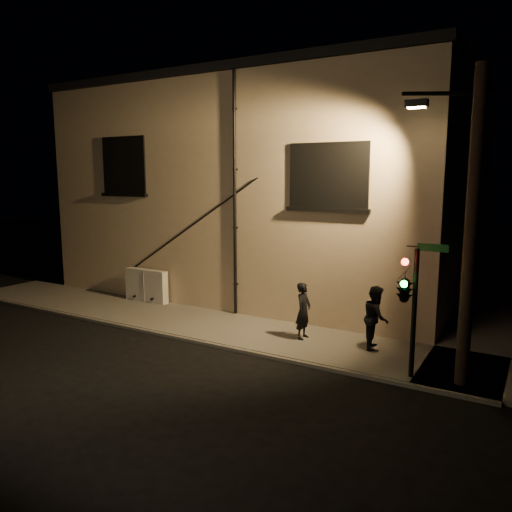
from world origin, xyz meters
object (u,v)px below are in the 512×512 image
Objects in this scene: streetlamp_pole at (468,224)px; pedestrian_b at (376,317)px; traffic_signal at (406,288)px; utility_cabinet at (146,285)px; pedestrian_a at (303,311)px.

pedestrian_b is at bearing 151.44° from streetlamp_pole.
streetlamp_pole is at bearing 15.59° from traffic_signal.
utility_cabinet is 1.12× the size of pedestrian_a.
traffic_signal is at bearing -112.06° from pedestrian_a.
pedestrian_b is at bearing -4.90° from utility_cabinet.
streetlamp_pole is (4.56, -1.08, 2.93)m from pedestrian_a.
streetlamp_pole is at bearing -10.19° from utility_cabinet.
traffic_signal is at bearing -13.15° from utility_cabinet.
traffic_signal is (3.32, -1.42, 1.36)m from pedestrian_a.
traffic_signal is 0.45× the size of streetlamp_pole.
pedestrian_a is at bearing 78.24° from pedestrian_b.
utility_cabinet is 7.30m from pedestrian_a.
utility_cabinet is at bearing 166.85° from traffic_signal.
pedestrian_b reaches higher than pedestrian_a.
streetlamp_pole is (2.41, -1.31, 2.88)m from pedestrian_b.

